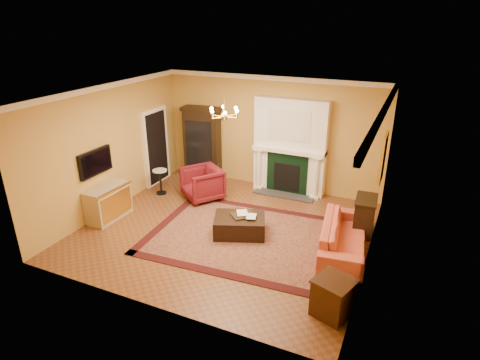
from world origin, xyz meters
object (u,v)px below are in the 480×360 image
Objects in this scene: console_table at (364,216)px; leather_ottoman at (240,225)px; china_cabinet at (203,145)px; coral_sofa at (344,232)px; pedestal_table at (160,180)px; commode at (108,203)px; wingback_armchair at (202,182)px; end_table at (333,298)px.

leather_ottoman is (-2.43, -1.16, -0.18)m from console_table.
china_cabinet reaches higher than coral_sofa.
pedestal_table is 5.00m from coral_sofa.
coral_sofa is (5.24, 0.84, 0.02)m from commode.
commode is at bearing -92.16° from wingback_armchair.
wingback_armchair reaches higher than leather_ottoman.
wingback_armchair is at bearing 68.06° from coral_sofa.
coral_sofa is at bearing -110.78° from console_table.
pedestal_table is at bearing -134.63° from wingback_armchair.
coral_sofa reaches higher than leather_ottoman.
china_cabinet reaches higher than wingback_armchair.
commode is (-1.47, -1.82, -0.06)m from wingback_armchair.
console_table is at bearing 35.28° from wingback_armchair.
pedestal_table is at bearing 73.38° from coral_sofa.
coral_sofa is 1.99× the size of leather_ottoman.
console_table is 0.74× the size of leather_ottoman.
china_cabinet reaches higher than commode.
china_cabinet is 3.49m from leather_ottoman.
commode is 5.77m from console_table.
wingback_armchair is 0.85× the size of leather_ottoman.
end_table is (4.65, -4.22, -0.68)m from china_cabinet.
wingback_armchair reaches higher than console_table.
pedestal_table is at bearing 151.65° from end_table.
console_table is at bearing 18.61° from commode.
wingback_armchair is 1.18m from pedestal_table.
commode is at bearing 91.79° from coral_sofa.
end_table reaches higher than leather_ottoman.
china_cabinet is 1.64m from pedestal_table.
console_table is (5.51, 1.72, 0.00)m from commode.
console_table is (0.27, 0.88, -0.02)m from coral_sofa.
wingback_armchair is 3.90m from coral_sofa.
china_cabinet reaches higher than pedestal_table.
commode is at bearing -166.36° from console_table.
end_table is (5.45, -1.13, -0.09)m from commode.
end_table is at bearing 0.14° from wingback_armchair.
china_cabinet is at bearing 154.56° from wingback_armchair.
leather_ottoman is (-2.16, -0.28, -0.20)m from coral_sofa.
wingback_armchair is 0.87× the size of commode.
commode reaches higher than leather_ottoman.
commode is 0.49× the size of coral_sofa.
pedestal_table is at bearing 177.11° from console_table.
end_table is 2.92m from leather_ottoman.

